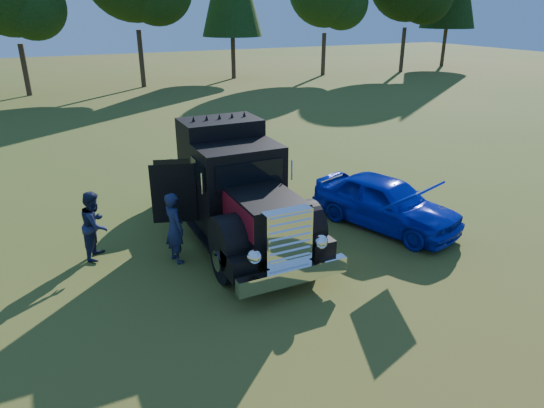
{
  "coord_description": "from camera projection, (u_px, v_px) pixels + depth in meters",
  "views": [
    {
      "loc": [
        -3.46,
        -8.48,
        5.71
      ],
      "look_at": [
        1.47,
        1.84,
        1.05
      ],
      "focal_mm": 32.0,
      "sensor_mm": 36.0,
      "label": 1
    }
  ],
  "objects": [
    {
      "name": "ground",
      "position": [
        248.0,
        288.0,
        10.62
      ],
      "size": [
        120.0,
        120.0,
        0.0
      ],
      "primitive_type": "plane",
      "color": "#375C1B",
      "rests_on": "ground"
    },
    {
      "name": "diamond_t_truck",
      "position": [
        233.0,
        191.0,
        12.55
      ],
      "size": [
        3.34,
        7.16,
        3.0
      ],
      "color": "black",
      "rests_on": "ground"
    },
    {
      "name": "hotrod_coupe",
      "position": [
        386.0,
        202.0,
        13.35
      ],
      "size": [
        2.97,
        4.53,
        1.89
      ],
      "color": "#0829BB",
      "rests_on": "ground"
    },
    {
      "name": "spectator_near",
      "position": [
        174.0,
        228.0,
        11.43
      ],
      "size": [
        0.55,
        0.71,
        1.75
      ],
      "primitive_type": "imported",
      "rotation": [
        0.0,
        0.0,
        1.79
      ],
      "color": "#1D2544",
      "rests_on": "ground"
    },
    {
      "name": "spectator_far",
      "position": [
        95.0,
        225.0,
        11.66
      ],
      "size": [
        0.93,
        1.02,
        1.69
      ],
      "primitive_type": "imported",
      "rotation": [
        0.0,
        0.0,
        1.13
      ],
      "color": "#1D2544",
      "rests_on": "ground"
    }
  ]
}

